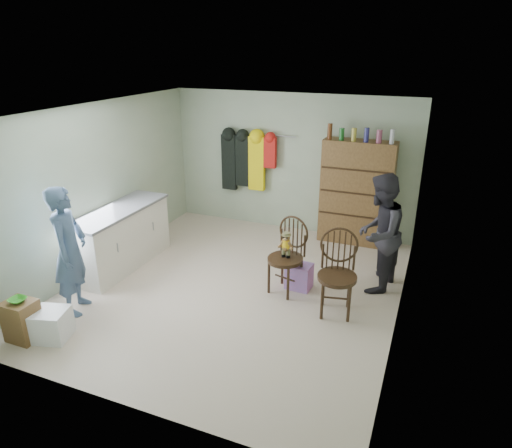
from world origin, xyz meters
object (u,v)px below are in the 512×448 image
at_px(counter, 120,237).
at_px(chair_front, 288,251).
at_px(chair_far, 338,269).
at_px(dresser, 356,192).

xyz_separation_m(counter, chair_front, (2.67, 0.22, 0.14)).
distance_m(chair_front, chair_far, 0.81).
bearing_deg(chair_far, counter, 167.37).
bearing_deg(counter, chair_front, 4.76).
height_order(chair_front, dresser, dresser).
relative_size(chair_front, dresser, 0.53).
relative_size(counter, chair_front, 1.71).
bearing_deg(chair_far, chair_front, 148.38).
xyz_separation_m(chair_front, dresser, (0.53, 2.08, 0.30)).
relative_size(counter, dresser, 0.90).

